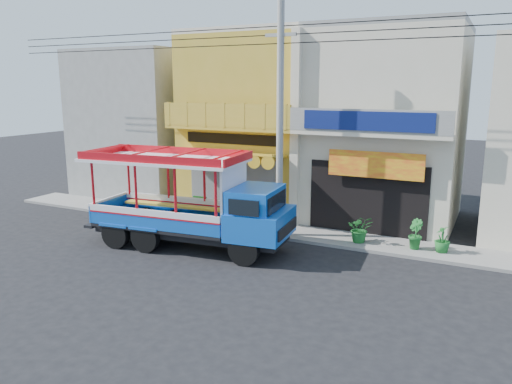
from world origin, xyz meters
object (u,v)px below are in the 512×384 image
Objects in this scene: potted_plant_a at (360,229)px; potted_plant_c at (442,239)px; potted_plant_b at (415,234)px; songthaew_truck at (202,204)px; green_sign at (200,209)px; utility_pole at (284,107)px.

potted_plant_c is at bearing -16.26° from potted_plant_a.
songthaew_truck is at bearing 88.02° from potted_plant_b.
green_sign is 0.97× the size of potted_plant_a.
utility_pole reaches higher than green_sign.
utility_pole is 3.61× the size of songthaew_truck.
utility_pole is at bearing 51.50° from songthaew_truck.
potted_plant_a is 1.06× the size of potted_plant_c.
utility_pole is 6.17m from green_sign.
potted_plant_c is at bearing -0.20° from green_sign.
green_sign is at bearing 124.07° from songthaew_truck.
potted_plant_b is at bearing -15.06° from potted_plant_a.
potted_plant_b is 1.11× the size of potted_plant_c.
green_sign is (-2.15, 3.18, -1.16)m from songthaew_truck.
utility_pole is 28.33× the size of green_sign.
potted_plant_a is (7.11, -0.18, 0.10)m from green_sign.
potted_plant_a is 0.96× the size of potted_plant_b.
potted_plant_c is (5.80, 0.59, -4.43)m from utility_pole.
green_sign is at bearing 159.33° from potted_plant_a.
potted_plant_a is at bearing 8.65° from utility_pole.
potted_plant_c is at bearing 5.85° from utility_pole.
songthaew_truck is 8.05× the size of potted_plant_c.
green_sign is 7.12m from potted_plant_a.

